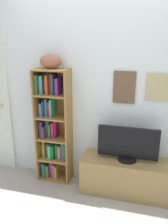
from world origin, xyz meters
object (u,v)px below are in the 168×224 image
Objects in this scene: tv_stand at (126,176)px; football at (51,61)px; bookshelf at (52,128)px; television at (128,145)px.

football is at bearing 175.96° from tv_stand.
bookshelf is 1.38× the size of tv_stand.
football is 1.31m from television.
football is (0.03, -0.03, 0.84)m from bookshelf.
football is at bearing -44.57° from bookshelf.
tv_stand is (0.97, -0.10, -0.49)m from bookshelf.
bookshelf is at bearing 174.47° from television.
bookshelf is 1.09m from tv_stand.
bookshelf is 0.98m from television.
tv_stand is at bearing -90.00° from television.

